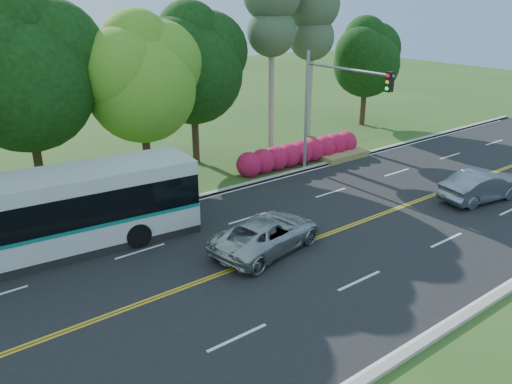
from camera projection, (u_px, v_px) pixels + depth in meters
ground at (306, 243)px, 21.31m from camera, size 120.00×120.00×0.00m
road at (306, 242)px, 21.31m from camera, size 60.00×14.00×0.02m
curb_north at (215, 192)px, 26.61m from camera, size 60.00×0.30×0.15m
curb_south at (456, 323)px, 15.96m from camera, size 60.00×0.30×0.15m
grass_verge at (198, 183)px, 27.99m from camera, size 60.00×4.00×0.10m
lane_markings at (304, 243)px, 21.25m from camera, size 57.60×13.82×0.00m
tree_row at (71, 62)px, 25.00m from camera, size 44.70×9.10×13.84m
bougainvillea_hedge at (303, 153)px, 31.13m from camera, size 9.50×2.25×1.50m
traffic_signal at (330, 97)px, 27.26m from camera, size 0.42×6.10×7.00m
transit_bus at (37, 219)px, 19.60m from camera, size 12.94×3.97×3.33m
sedan at (481, 186)px, 25.46m from camera, size 4.81×2.33×1.52m
suv at (267, 234)px, 20.46m from camera, size 5.54×3.35×1.44m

